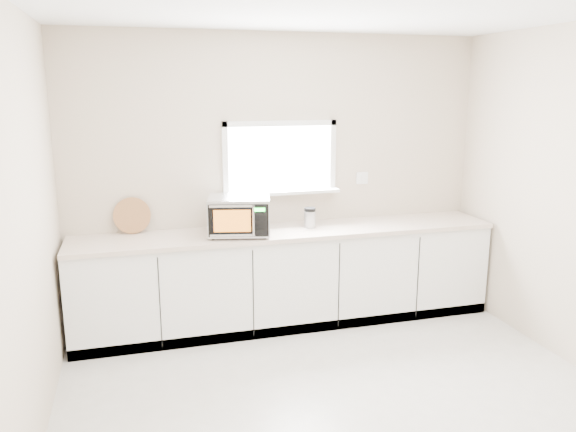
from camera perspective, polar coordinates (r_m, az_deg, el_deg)
name	(u,v)px	position (r m, az deg, el deg)	size (l,w,h in m)	color
ground	(355,420)	(4.07, 6.86, -19.90)	(4.00, 4.00, 0.00)	beige
back_wall	(280,177)	(5.38, -0.85, 3.97)	(4.00, 0.17, 2.70)	beige
cabinets	(288,278)	(5.33, -0.01, -6.37)	(3.92, 0.60, 0.88)	white
countertop	(288,232)	(5.19, 0.02, -1.60)	(3.92, 0.64, 0.04)	beige
microwave	(239,215)	(4.98, -4.99, 0.10)	(0.61, 0.52, 0.34)	black
knife_block	(226,220)	(4.95, -6.30, -0.40)	(0.17, 0.26, 0.34)	#3F2116
cutting_board	(132,215)	(5.21, -15.56, 0.05)	(0.33, 0.33, 0.02)	olive
coffee_grinder	(310,217)	(5.25, 2.23, -0.14)	(0.14, 0.14, 0.19)	#B9BCC1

